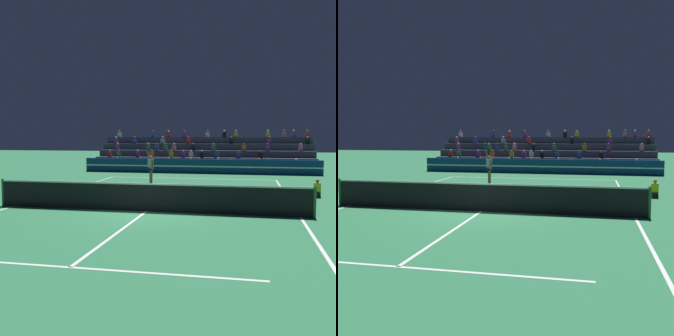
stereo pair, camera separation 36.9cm
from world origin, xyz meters
TOP-DOWN VIEW (x-y plane):
  - ground_plane at (0.00, 0.00)m, footprint 120.00×120.00m
  - court_lines at (0.00, 0.00)m, footprint 11.10×23.90m
  - tennis_net at (0.00, 0.00)m, footprint 12.00×0.10m
  - sponsor_banner_wall at (0.00, 15.58)m, footprint 18.00×0.26m
  - bleacher_stand at (-0.00, 19.37)m, footprint 17.93×4.75m
  - ball_kid_courtside at (6.82, 4.84)m, footprint 0.30×0.36m
  - tennis_player at (-1.79, 7.84)m, footprint 0.70×0.77m
  - tennis_ball at (-2.65, 2.29)m, footprint 0.07×0.07m

SIDE VIEW (x-z plane):
  - ground_plane at x=0.00m, z-range 0.00..0.00m
  - court_lines at x=0.00m, z-range 0.00..0.01m
  - tennis_ball at x=-2.65m, z-range 0.00..0.07m
  - ball_kid_courtside at x=6.82m, z-range -0.09..0.75m
  - tennis_net at x=0.00m, z-range -0.01..1.09m
  - sponsor_banner_wall at x=0.00m, z-range 0.00..1.10m
  - tennis_player at x=-1.79m, z-range -0.26..2.23m
  - bleacher_stand at x=0.00m, z-range -0.67..2.71m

